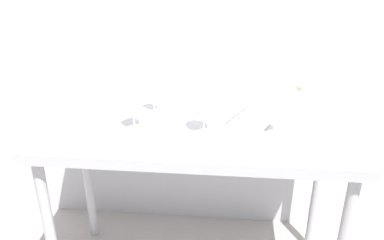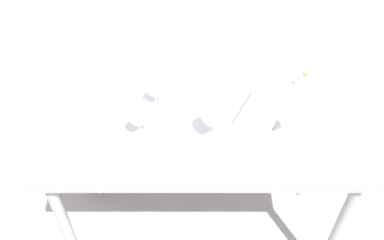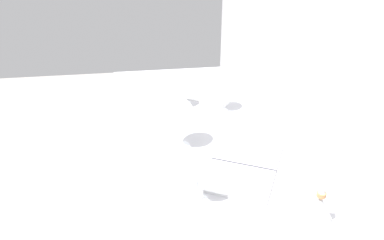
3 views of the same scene
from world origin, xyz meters
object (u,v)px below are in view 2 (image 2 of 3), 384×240
object	(u,v)px
wine_glass_near_left	(139,117)
tasting_sheet_upper	(123,109)
wine_glass_far_left	(156,88)
wine_glass_near_right	(287,115)
open_notebook	(243,108)
decanter_funnel	(305,82)
wine_glass_near_center	(215,116)

from	to	relation	value
wine_glass_near_left	tasting_sheet_upper	distance (m)	0.22
wine_glass_far_left	wine_glass_near_right	distance (m)	0.57
wine_glass_near_left	wine_glass_near_right	world-z (taller)	same
open_notebook	decanter_funnel	bearing A→B (deg)	50.76
wine_glass_near_left	wine_glass_far_left	world-z (taller)	wine_glass_near_left
wine_glass_far_left	open_notebook	xyz separation A→B (m)	(0.39, -0.01, -0.11)
wine_glass_near_center	open_notebook	distance (m)	0.26
open_notebook	decanter_funnel	world-z (taller)	decanter_funnel
decanter_funnel	tasting_sheet_upper	bearing A→B (deg)	-170.88
wine_glass_near_left	wine_glass_near_center	bearing A→B (deg)	-2.42
wine_glass_far_left	open_notebook	world-z (taller)	wine_glass_far_left
wine_glass_near_left	wine_glass_far_left	xyz separation A→B (m)	(0.06, 0.17, 0.00)
wine_glass_near_right	open_notebook	size ratio (longest dim) A/B	0.40
wine_glass_near_center	open_notebook	size ratio (longest dim) A/B	0.45
wine_glass_near_left	wine_glass_near_right	bearing A→B (deg)	0.52
tasting_sheet_upper	decanter_funnel	size ratio (longest dim) A/B	1.58
open_notebook	tasting_sheet_upper	bearing A→B (deg)	-152.18
wine_glass_near_right	wine_glass_near_center	bearing A→B (deg)	-176.45
wine_glass_near_right	decanter_funnel	xyz separation A→B (m)	(0.14, 0.29, -0.07)
wine_glass_near_right	tasting_sheet_upper	bearing A→B (deg)	167.58
tasting_sheet_upper	open_notebook	bearing A→B (deg)	36.49
wine_glass_near_left	wine_glass_near_center	world-z (taller)	wine_glass_near_center
wine_glass_near_right	decanter_funnel	distance (m)	0.33
open_notebook	wine_glass_far_left	bearing A→B (deg)	-154.04
wine_glass_near_center	wine_glass_near_right	distance (m)	0.30
open_notebook	tasting_sheet_upper	distance (m)	0.54
wine_glass_near_center	open_notebook	bearing A→B (deg)	51.83
decanter_funnel	open_notebook	bearing A→B (deg)	-156.42
wine_glass_near_right	decanter_funnel	bearing A→B (deg)	64.40
wine_glass_far_left	wine_glass_near_right	xyz separation A→B (m)	(0.54, -0.17, 0.00)
wine_glass_near_left	open_notebook	world-z (taller)	wine_glass_near_left
wine_glass_near_left	wine_glass_near_right	distance (m)	0.60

